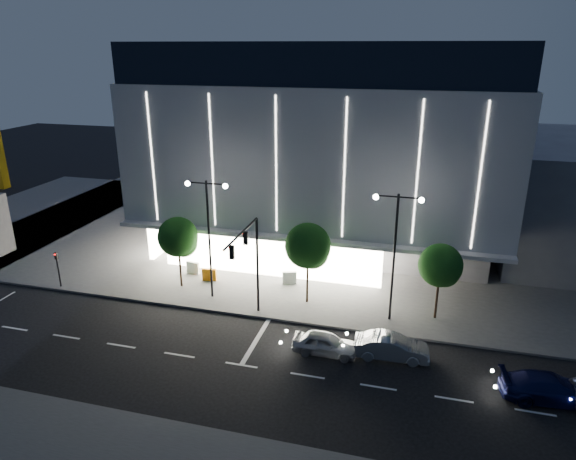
# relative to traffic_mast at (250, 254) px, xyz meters

# --- Properties ---
(ground) EXTENTS (160.00, 160.00, 0.00)m
(ground) POSITION_rel_traffic_mast_xyz_m (-1.00, -3.34, -5.03)
(ground) COLOR black
(ground) RESTS_ON ground
(sidewalk_museum) EXTENTS (70.00, 40.00, 0.15)m
(sidewalk_museum) POSITION_rel_traffic_mast_xyz_m (4.00, 20.66, -4.95)
(sidewalk_museum) COLOR #474747
(sidewalk_museum) RESTS_ON ground
(museum) EXTENTS (30.00, 25.80, 18.00)m
(museum) POSITION_rel_traffic_mast_xyz_m (1.98, 18.97, 4.25)
(museum) COLOR #4C4C51
(museum) RESTS_ON ground
(traffic_mast) EXTENTS (0.33, 5.89, 7.07)m
(traffic_mast) POSITION_rel_traffic_mast_xyz_m (0.00, 0.00, 0.00)
(traffic_mast) COLOR black
(traffic_mast) RESTS_ON ground
(street_lamp_west) EXTENTS (3.16, 0.36, 9.00)m
(street_lamp_west) POSITION_rel_traffic_mast_xyz_m (-4.00, 2.66, 0.93)
(street_lamp_west) COLOR black
(street_lamp_west) RESTS_ON ground
(street_lamp_east) EXTENTS (3.16, 0.36, 9.00)m
(street_lamp_east) POSITION_rel_traffic_mast_xyz_m (9.00, 2.66, 0.93)
(street_lamp_east) COLOR black
(street_lamp_east) RESTS_ON ground
(ped_signal_far) EXTENTS (0.22, 0.24, 3.00)m
(ped_signal_far) POSITION_rel_traffic_mast_xyz_m (-16.00, 1.16, -3.14)
(ped_signal_far) COLOR black
(ped_signal_far) RESTS_ON ground
(tree_left) EXTENTS (3.02, 3.02, 5.72)m
(tree_left) POSITION_rel_traffic_mast_xyz_m (-6.97, 3.68, -0.99)
(tree_left) COLOR black
(tree_left) RESTS_ON ground
(tree_mid) EXTENTS (3.25, 3.25, 6.15)m
(tree_mid) POSITION_rel_traffic_mast_xyz_m (3.03, 3.68, -0.69)
(tree_mid) COLOR black
(tree_mid) RESTS_ON ground
(tree_right) EXTENTS (2.91, 2.91, 5.51)m
(tree_right) POSITION_rel_traffic_mast_xyz_m (12.03, 3.68, -1.14)
(tree_right) COLOR black
(tree_right) RESTS_ON ground
(car_lead) EXTENTS (4.03, 1.63, 1.37)m
(car_lead) POSITION_rel_traffic_mast_xyz_m (5.52, -2.33, -4.34)
(car_lead) COLOR #96989C
(car_lead) RESTS_ON ground
(car_second) EXTENTS (4.52, 1.80, 1.46)m
(car_second) POSITION_rel_traffic_mast_xyz_m (9.44, -1.77, -4.30)
(car_second) COLOR #B1B5B9
(car_second) RESTS_ON ground
(car_third) EXTENTS (5.22, 2.57, 1.46)m
(car_third) POSITION_rel_traffic_mast_xyz_m (17.81, -3.56, -4.30)
(car_third) COLOR #111441
(car_third) RESTS_ON ground
(barrier_a) EXTENTS (1.13, 0.44, 1.00)m
(barrier_a) POSITION_rel_traffic_mast_xyz_m (-5.29, 5.12, -4.38)
(barrier_a) COLOR orange
(barrier_a) RESTS_ON sidewalk_museum
(barrier_b) EXTENTS (1.12, 0.39, 1.00)m
(barrier_b) POSITION_rel_traffic_mast_xyz_m (-7.11, 6.05, -4.38)
(barrier_b) COLOR silver
(barrier_b) RESTS_ON sidewalk_museum
(barrier_d) EXTENTS (1.13, 0.56, 1.00)m
(barrier_d) POSITION_rel_traffic_mast_xyz_m (1.00, 6.21, -4.38)
(barrier_d) COLOR #B8B8B8
(barrier_d) RESTS_ON sidewalk_museum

